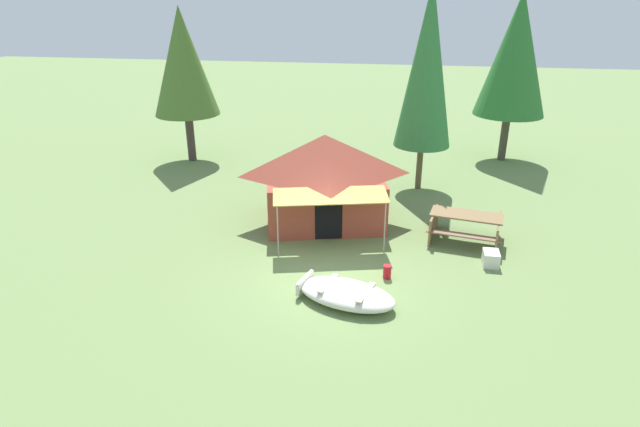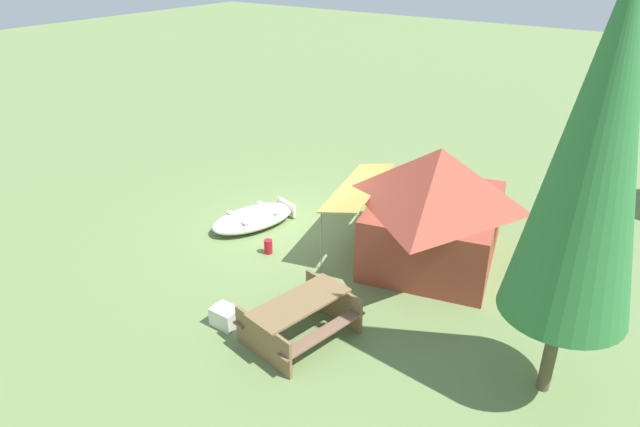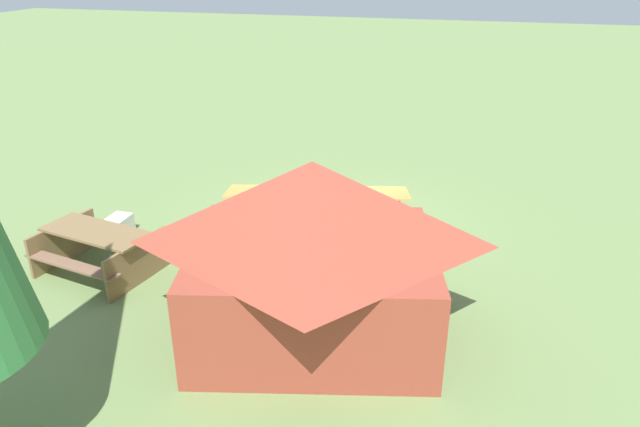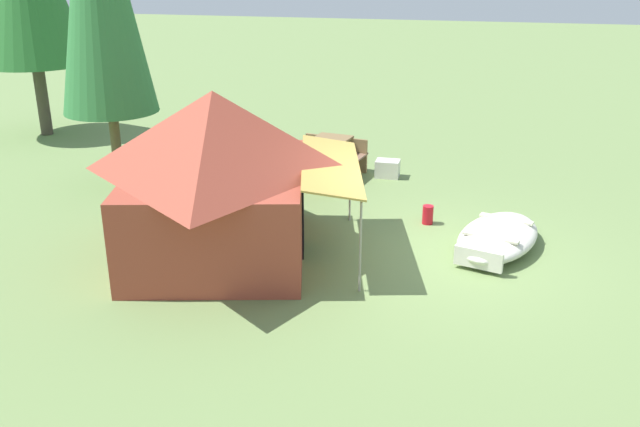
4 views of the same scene
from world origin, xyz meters
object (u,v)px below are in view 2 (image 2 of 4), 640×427
at_px(beached_rowboat, 253,218).
at_px(pine_tree_far_center, 598,146).
at_px(fuel_can, 268,247).
at_px(cooler_box, 225,317).
at_px(picnic_table, 300,315).
at_px(canvas_cabin_tent, 436,203).

relative_size(beached_rowboat, pine_tree_far_center, 0.37).
bearing_deg(beached_rowboat, fuel_can, 54.67).
bearing_deg(fuel_can, pine_tree_far_center, 83.18).
height_order(beached_rowboat, pine_tree_far_center, pine_tree_far_center).
bearing_deg(cooler_box, picnic_table, 111.35).
bearing_deg(pine_tree_far_center, beached_rowboat, -101.99).
distance_m(canvas_cabin_tent, pine_tree_far_center, 5.24).
height_order(canvas_cabin_tent, fuel_can, canvas_cabin_tent).
xyz_separation_m(beached_rowboat, picnic_table, (2.91, 3.71, 0.28)).
height_order(picnic_table, cooler_box, picnic_table).
xyz_separation_m(beached_rowboat, canvas_cabin_tent, (-1.18, 4.44, 1.18)).
bearing_deg(beached_rowboat, picnic_table, 51.83).
bearing_deg(canvas_cabin_tent, fuel_can, -57.45).
relative_size(picnic_table, cooler_box, 4.26).
bearing_deg(cooler_box, fuel_can, -157.02).
xyz_separation_m(beached_rowboat, fuel_can, (0.87, 1.23, -0.04)).
xyz_separation_m(canvas_cabin_tent, cooler_box, (4.64, -2.12, -1.20)).
bearing_deg(beached_rowboat, cooler_box, 33.92).
xyz_separation_m(fuel_can, pine_tree_far_center, (0.79, 6.57, 4.06)).
distance_m(canvas_cabin_tent, picnic_table, 4.26).
xyz_separation_m(cooler_box, fuel_can, (-2.59, -1.10, -0.02)).
bearing_deg(cooler_box, pine_tree_far_center, 108.18).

